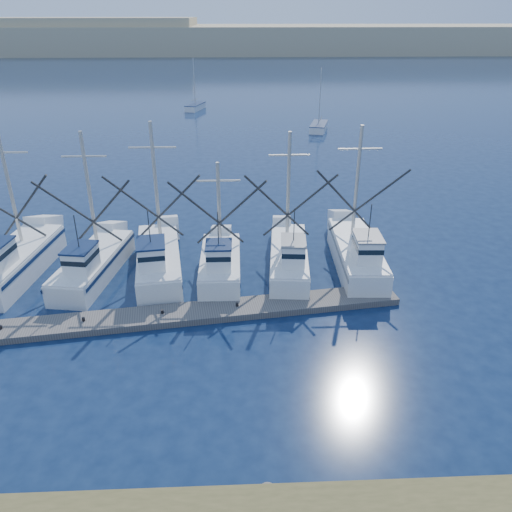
# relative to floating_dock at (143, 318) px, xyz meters

# --- Properties ---
(ground) EXTENTS (500.00, 500.00, 0.00)m
(ground) POSITION_rel_floating_dock_xyz_m (9.74, -6.77, -0.19)
(ground) COLOR #0C1A37
(ground) RESTS_ON ground
(floating_dock) EXTENTS (27.94, 5.68, 0.37)m
(floating_dock) POSITION_rel_floating_dock_xyz_m (0.00, 0.00, 0.00)
(floating_dock) COLOR #625B57
(floating_dock) RESTS_ON ground
(dune_ridge) EXTENTS (360.00, 60.00, 10.00)m
(dune_ridge) POSITION_rel_floating_dock_xyz_m (9.74, 203.23, 4.81)
(dune_ridge) COLOR tan
(dune_ridge) RESTS_ON ground
(trawler_fleet) EXTENTS (28.02, 8.79, 9.15)m
(trawler_fleet) POSITION_rel_floating_dock_xyz_m (-0.06, 4.99, 0.81)
(trawler_fleet) COLOR white
(trawler_fleet) RESTS_ON ground
(sailboat_near) EXTENTS (3.32, 5.84, 8.10)m
(sailboat_near) POSITION_rel_floating_dock_xyz_m (16.68, 46.73, 0.31)
(sailboat_near) COLOR white
(sailboat_near) RESTS_ON ground
(sailboat_far) EXTENTS (3.27, 5.51, 8.10)m
(sailboat_far) POSITION_rel_floating_dock_xyz_m (-1.41, 63.80, 0.31)
(sailboat_far) COLOR white
(sailboat_far) RESTS_ON ground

